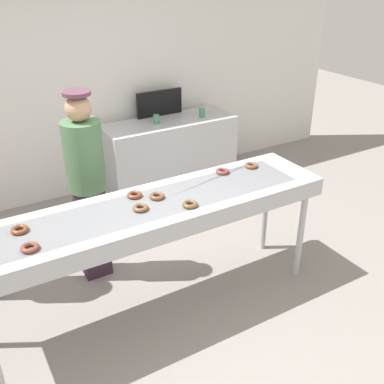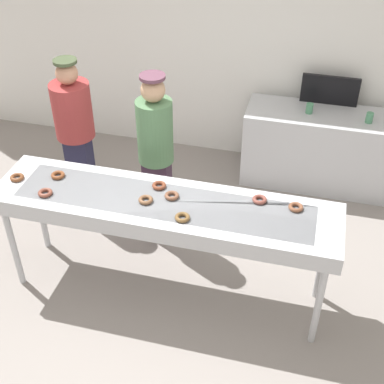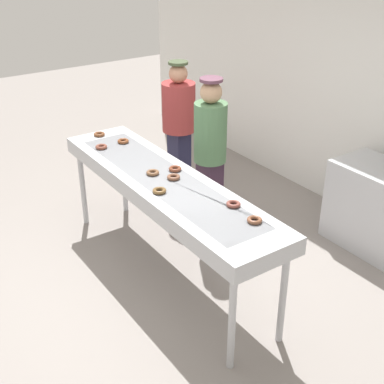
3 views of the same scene
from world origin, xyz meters
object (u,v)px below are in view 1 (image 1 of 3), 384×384
Objects in this scene: worker_assistant at (87,180)px; chocolate_donut_4 at (140,208)px; chocolate_donut_3 at (190,204)px; chocolate_donut_7 at (30,248)px; fryer_conveyor at (155,212)px; chocolate_donut_1 at (251,165)px; paper_cup_0 at (202,113)px; prep_counter at (170,154)px; paper_cup_1 at (156,119)px; chocolate_donut_2 at (19,230)px; chocolate_donut_0 at (157,196)px; chocolate_donut_6 at (134,195)px; menu_display at (159,103)px; chocolate_donut_8 at (222,171)px.

chocolate_donut_4 is at bearing 115.96° from worker_assistant.
chocolate_donut_3 is 1.00× the size of chocolate_donut_7.
chocolate_donut_7 is (-1.15, 0.02, 0.00)m from chocolate_donut_3.
worker_assistant is at bearing 112.14° from fryer_conveyor.
paper_cup_0 is (0.58, 1.77, -0.09)m from chocolate_donut_1.
worker_assistant reaches higher than chocolate_donut_7.
chocolate_donut_1 is at bearing 9.11° from chocolate_donut_7.
prep_counter is 15.36× the size of paper_cup_1.
chocolate_donut_2 is 1.19m from chocolate_donut_3.
chocolate_donut_7 is 1.08m from worker_assistant.
worker_assistant is at bearing -138.47° from prep_counter.
chocolate_donut_1 is 1.00× the size of chocolate_donut_4.
worker_assistant is at bearing 157.26° from chocolate_donut_1.
worker_assistant reaches higher than fryer_conveyor.
fryer_conveyor is 0.13m from chocolate_donut_0.
worker_assistant is (-0.29, 0.71, 0.05)m from fryer_conveyor.
chocolate_donut_1 is at bearing 171.54° from worker_assistant.
chocolate_donut_6 is 1.00× the size of chocolate_donut_7.
chocolate_donut_4 and chocolate_donut_7 have the same top height.
worker_assistant is (-0.20, 0.54, -0.05)m from chocolate_donut_6.
chocolate_donut_0 is at bearing -120.08° from prep_counter.
chocolate_donut_7 is (-1.96, -0.31, 0.00)m from chocolate_donut_1.
chocolate_donut_3 and chocolate_donut_7 have the same top height.
chocolate_donut_4 is 0.77m from worker_assistant.
chocolate_donut_3 is 0.19× the size of menu_display.
paper_cup_0 is at bearing 71.78° from chocolate_donut_1.
paper_cup_1 is 0.18× the size of menu_display.
menu_display is at bearing 58.75° from chocolate_donut_6.
chocolate_donut_4 is 2.32m from paper_cup_1.
chocolate_donut_3 is 2.62m from menu_display.
chocolate_donut_1 is 1.87m from paper_cup_0.
prep_counter is at bearing 59.66° from fryer_conveyor.
fryer_conveyor is at bearing -165.61° from chocolate_donut_8.
chocolate_donut_4 is (-0.34, 0.14, 0.00)m from chocolate_donut_3.
chocolate_donut_3 is 2.30m from paper_cup_1.
chocolate_donut_0 is 0.19× the size of menu_display.
menu_display reaches higher than chocolate_donut_0.
chocolate_donut_4 is at bearing -119.15° from paper_cup_1.
chocolate_donut_4 is 0.82m from chocolate_donut_7.
menu_display reaches higher than chocolate_donut_7.
chocolate_donut_1 is at bearing -108.22° from paper_cup_0.
chocolate_donut_7 is 0.07× the size of prep_counter.
chocolate_donut_2 and chocolate_donut_7 have the same top height.
fryer_conveyor is 2.51m from paper_cup_0.
menu_display reaches higher than prep_counter.
fryer_conveyor is 24.11× the size of chocolate_donut_4.
paper_cup_1 is (-0.61, 0.05, 0.00)m from paper_cup_0.
chocolate_donut_3 is 2.46m from prep_counter.
chocolate_donut_0 is at bearing -117.21° from menu_display.
fryer_conveyor is at bearing -127.82° from chocolate_donut_0.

